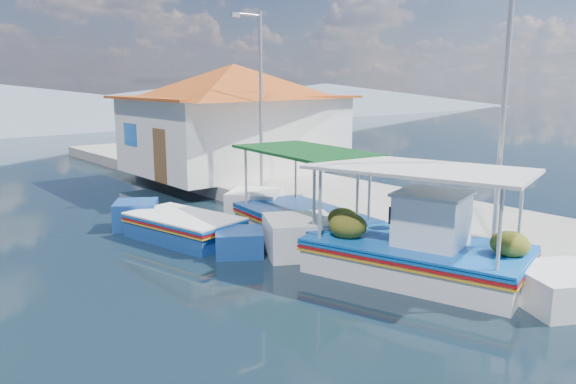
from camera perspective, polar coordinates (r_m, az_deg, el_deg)
ground at (r=9.26m, az=16.32°, el=-16.01°), size 160.00×160.00×0.00m
quay at (r=17.03m, az=10.98°, el=-2.21°), size 5.00×44.00×0.50m
bollards at (r=14.91m, az=8.09°, el=-2.46°), size 0.20×17.20×0.30m
main_caique at (r=12.41m, az=12.85°, el=-6.12°), size 3.89×7.79×2.68m
caique_green_canopy at (r=14.84m, az=1.36°, el=-3.39°), size 2.68×7.23×2.72m
caique_blue_hull at (r=15.13m, az=-10.74°, el=-3.82°), size 2.48×5.55×1.01m
harbor_building at (r=23.54m, az=-5.54°, el=7.88°), size 10.49×10.49×4.40m
lamp_post_near at (r=13.15m, az=21.26°, el=9.15°), size 1.21×0.14×6.00m
lamp_post_far at (r=19.25m, az=-3.06°, el=10.35°), size 1.21×0.14×6.00m
mountain_ridge at (r=62.00m, az=-27.19°, el=8.14°), size 171.40×96.00×5.50m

